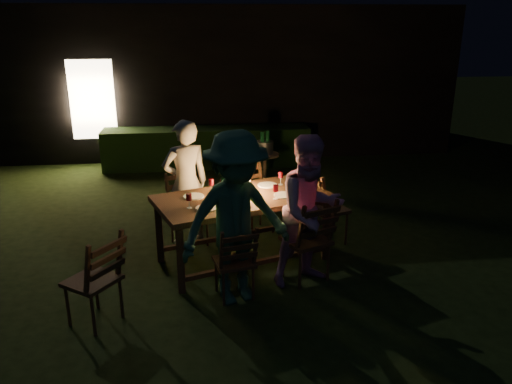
{
  "coord_description": "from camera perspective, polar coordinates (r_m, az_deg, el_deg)",
  "views": [
    {
      "loc": [
        -0.64,
        -6.36,
        2.86
      ],
      "look_at": [
        0.04,
        -0.42,
        0.82
      ],
      "focal_mm": 35.0,
      "sensor_mm": 36.0,
      "label": 1
    }
  ],
  "objects": [
    {
      "name": "chair_near_left",
      "position": [
        5.47,
        -2.44,
        -9.35
      ],
      "size": [
        0.49,
        0.51,
        0.91
      ],
      "rotation": [
        0.0,
        0.0,
        0.22
      ],
      "color": "#4B2A19",
      "rests_on": "ground"
    },
    {
      "name": "bottle_bucket_b",
      "position": [
        8.78,
        1.31,
        5.51
      ],
      "size": [
        0.07,
        0.07,
        0.32
      ],
      "primitive_type": "cylinder",
      "color": "#0F471E",
      "rests_on": "side_table"
    },
    {
      "name": "wineglass_c",
      "position": [
        5.91,
        2.25,
        -0.01
      ],
      "size": [
        0.06,
        0.06,
        0.18
      ],
      "primitive_type": null,
      "color": "#59070F",
      "rests_on": "dining_table"
    },
    {
      "name": "wineglass_b",
      "position": [
        5.67,
        -7.66,
        -1.0
      ],
      "size": [
        0.06,
        0.06,
        0.18
      ],
      "primitive_type": null,
      "color": "#59070F",
      "rests_on": "dining_table"
    },
    {
      "name": "person_opp_left",
      "position": [
        5.15,
        -2.29,
        -3.14
      ],
      "size": [
        1.37,
        1.05,
        1.86
      ],
      "primitive_type": "imported",
      "rotation": [
        0.0,
        0.0,
        0.34
      ],
      "color": "#34684B",
      "rests_on": "ground"
    },
    {
      "name": "dining_table",
      "position": [
        6.08,
        -1.52,
        -1.19
      ],
      "size": [
        2.3,
        1.66,
        0.86
      ],
      "rotation": [
        0.0,
        0.0,
        0.34
      ],
      "color": "#4B2A19",
      "rests_on": "ground"
    },
    {
      "name": "garden_envelope",
      "position": [
        12.59,
        -3.73,
        13.0
      ],
      "size": [
        40.0,
        40.0,
        3.2
      ],
      "color": "black",
      "rests_on": "ground"
    },
    {
      "name": "napkin_right",
      "position": [
        6.04,
        4.42,
        -0.46
      ],
      "size": [
        0.18,
        0.14,
        0.01
      ],
      "primitive_type": "cube",
      "color": "red",
      "rests_on": "dining_table"
    },
    {
      "name": "chair_far_right",
      "position": [
        7.12,
        -0.05,
        -2.24
      ],
      "size": [
        0.6,
        0.61,
        0.98
      ],
      "rotation": [
        0.0,
        0.0,
        3.59
      ],
      "color": "#4B2A19",
      "rests_on": "ground"
    },
    {
      "name": "plate_far_right",
      "position": [
        6.42,
        1.31,
        0.8
      ],
      "size": [
        0.25,
        0.25,
        0.01
      ],
      "primitive_type": "cylinder",
      "color": "white",
      "rests_on": "dining_table"
    },
    {
      "name": "phone",
      "position": [
        5.57,
        -6.05,
        -2.23
      ],
      "size": [
        0.14,
        0.07,
        0.01
      ],
      "primitive_type": "cube",
      "color": "black",
      "rests_on": "dining_table"
    },
    {
      "name": "plate_near_right",
      "position": [
        6.05,
        3.22,
        -0.36
      ],
      "size": [
        0.25,
        0.25,
        0.01
      ],
      "primitive_type": "cylinder",
      "color": "white",
      "rests_on": "dining_table"
    },
    {
      "name": "chair_near_right",
      "position": [
        5.83,
        5.79,
        -7.07
      ],
      "size": [
        0.63,
        0.65,
        1.06
      ],
      "rotation": [
        0.0,
        0.0,
        0.39
      ],
      "color": "#4B2A19",
      "rests_on": "ground"
    },
    {
      "name": "chair_spare",
      "position": [
        5.27,
        -17.88,
        -11.15
      ],
      "size": [
        0.66,
        0.65,
        1.01
      ],
      "rotation": [
        0.0,
        0.0,
        0.94
      ],
      "color": "#4B2A19",
      "rests_on": "ground"
    },
    {
      "name": "side_table",
      "position": [
        8.79,
        1.01,
        3.92
      ],
      "size": [
        0.5,
        0.5,
        0.67
      ],
      "color": "olive",
      "rests_on": "ground"
    },
    {
      "name": "plate_near_left",
      "position": [
        5.66,
        -5.67,
        -1.83
      ],
      "size": [
        0.25,
        0.25,
        0.01
      ],
      "primitive_type": "cylinder",
      "color": "white",
      "rests_on": "dining_table"
    },
    {
      "name": "wineglass_d",
      "position": [
        6.44,
        2.83,
        1.59
      ],
      "size": [
        0.06,
        0.06,
        0.18
      ],
      "primitive_type": null,
      "color": "#59070F",
      "rests_on": "dining_table"
    },
    {
      "name": "napkin_left",
      "position": [
        5.71,
        -1.56,
        -1.54
      ],
      "size": [
        0.18,
        0.14,
        0.01
      ],
      "primitive_type": "cube",
      "color": "red",
      "rests_on": "dining_table"
    },
    {
      "name": "person_opp_right",
      "position": [
        5.57,
        6.22,
        -2.21
      ],
      "size": [
        1.01,
        0.9,
        1.73
      ],
      "primitive_type": "imported",
      "rotation": [
        0.0,
        0.0,
        0.34
      ],
      "color": "#CD8DBA",
      "rests_on": "ground"
    },
    {
      "name": "chair_end",
      "position": [
        6.81,
        7.97,
        -3.23
      ],
      "size": [
        0.64,
        0.62,
        1.06
      ],
      "rotation": [
        0.0,
        0.0,
        -1.21
      ],
      "color": "#4B2A19",
      "rests_on": "ground"
    },
    {
      "name": "bottle_table",
      "position": [
        5.91,
        -3.74,
        0.5
      ],
      "size": [
        0.07,
        0.07,
        0.28
      ],
      "primitive_type": "cylinder",
      "color": "#0F471E",
      "rests_on": "dining_table"
    },
    {
      "name": "lantern",
      "position": [
        6.06,
        -1.3,
        1.19
      ],
      "size": [
        0.16,
        0.16,
        0.35
      ],
      "color": "white",
      "rests_on": "dining_table"
    },
    {
      "name": "plate_far_left",
      "position": [
        6.05,
        -7.14,
        -0.5
      ],
      "size": [
        0.25,
        0.25,
        0.01
      ],
      "primitive_type": "cylinder",
      "color": "white",
      "rests_on": "dining_table"
    },
    {
      "name": "person_house_side",
      "position": [
        6.63,
        -8.03,
        1.0
      ],
      "size": [
        0.72,
        0.59,
        1.69
      ],
      "primitive_type": "imported",
      "rotation": [
        0.0,
        0.0,
        3.48
      ],
      "color": "beige",
      "rests_on": "ground"
    },
    {
      "name": "wineglass_a",
      "position": [
        6.16,
        -5.16,
        0.72
      ],
      "size": [
        0.06,
        0.06,
        0.18
      ],
      "primitive_type": null,
      "color": "#59070F",
      "rests_on": "dining_table"
    },
    {
      "name": "ice_bucket",
      "position": [
        8.74,
        1.02,
        5.12
      ],
      "size": [
        0.3,
        0.3,
        0.22
      ],
      "primitive_type": "cylinder",
      "color": "#A5A8AD",
      "rests_on": "side_table"
    },
    {
      "name": "bottle_bucket_a",
      "position": [
        8.69,
        0.73,
        5.37
      ],
      "size": [
        0.07,
        0.07,
        0.32
      ],
      "primitive_type": "cylinder",
      "color": "#0F471E",
      "rests_on": "side_table"
    },
    {
      "name": "wineglass_e",
      "position": [
        5.72,
        -1.19,
        -0.64
      ],
      "size": [
        0.06,
        0.06,
        0.18
      ],
      "primitive_type": null,
      "color": "silver",
      "rests_on": "dining_table"
    },
    {
      "name": "chair_far_left",
      "position": [
        6.77,
        -7.7,
        -3.51
      ],
      "size": [
        0.6,
        0.62,
        1.0
      ],
      "rotation": [
        0.0,
        0.0,
        3.55
      ],
      "color": "#4B2A19",
      "rests_on": "ground"
    }
  ]
}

